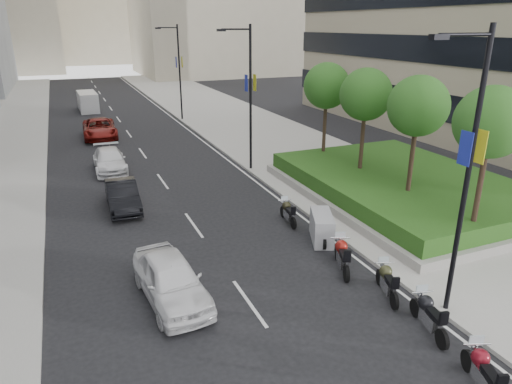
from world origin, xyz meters
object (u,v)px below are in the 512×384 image
motorcycle_4 (342,256)px  motorcycle_6 (288,212)px  car_c (110,160)px  car_d (100,128)px  motorcycle_3 (387,281)px  lamp_post_0 (466,166)px  lamp_post_2 (178,68)px  motorcycle_1 (483,372)px  delivery_van (88,102)px  lamp_post_1 (248,92)px  motorcycle_5 (322,227)px  car_b (122,195)px  motorcycle_2 (429,314)px  car_a (171,279)px

motorcycle_4 → motorcycle_6: size_ratio=1.08×
motorcycle_4 → car_c: size_ratio=0.46×
car_d → motorcycle_3: bearing=-74.4°
lamp_post_0 → lamp_post_2: bearing=90.0°
motorcycle_3 → motorcycle_1: bearing=-168.0°
lamp_post_0 → delivery_van: lamp_post_0 is taller
lamp_post_2 → motorcycle_4: (-1.50, -31.30, -4.46)m
motorcycle_3 → lamp_post_1: bearing=15.3°
lamp_post_0 → car_c: 22.55m
lamp_post_0 → lamp_post_1: 17.00m
motorcycle_3 → motorcycle_5: bearing=17.5°
motorcycle_1 → delivery_van: bearing=28.7°
car_b → motorcycle_6: bearing=-33.5°
motorcycle_5 → motorcycle_2: bearing=-158.7°
motorcycle_1 → car_c: 24.46m
car_d → lamp_post_0: bearing=-73.2°
car_b → car_c: (0.12, 7.03, -0.02)m
car_b → delivery_van: bearing=90.9°
motorcycle_2 → motorcycle_6: bearing=15.4°
lamp_post_1 → car_c: 10.02m
car_d → delivery_van: delivery_van is taller
motorcycle_3 → car_b: 14.01m
lamp_post_2 → motorcycle_6: size_ratio=4.48×
lamp_post_1 → motorcycle_3: (-1.04, -15.44, -4.50)m
lamp_post_1 → motorcycle_4: (-1.50, -13.30, -4.46)m
lamp_post_0 → motorcycle_3: 4.88m
lamp_post_1 → lamp_post_2: (0.00, 18.00, 0.00)m
car_c → car_a: bearing=-87.6°
car_d → motorcycle_1: bearing=-77.2°
motorcycle_4 → car_a: car_a is taller
motorcycle_5 → delivery_van: delivery_van is taller
lamp_post_2 → motorcycle_5: 29.13m
motorcycle_5 → motorcycle_6: 2.37m
motorcycle_1 → car_b: car_b is taller
motorcycle_5 → car_c: bearing=50.4°
car_c → delivery_van: size_ratio=0.97×
car_a → delivery_van: bearing=85.3°
motorcycle_6 → lamp_post_1: bearing=-3.0°
motorcycle_4 → motorcycle_1: bearing=-159.7°
lamp_post_0 → car_c: size_ratio=1.89×
lamp_post_2 → delivery_van: lamp_post_2 is taller
car_c → motorcycle_5: bearing=-61.2°
lamp_post_1 → car_b: 10.12m
motorcycle_5 → motorcycle_6: motorcycle_5 is taller
motorcycle_3 → motorcycle_5: (0.13, 4.66, 0.06)m
motorcycle_1 → motorcycle_2: (0.50, 2.49, -0.00)m
motorcycle_6 → car_c: bearing=36.4°
motorcycle_3 → motorcycle_6: bearing=22.1°
lamp_post_2 → motorcycle_2: size_ratio=4.16×
lamp_post_1 → delivery_van: lamp_post_1 is taller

